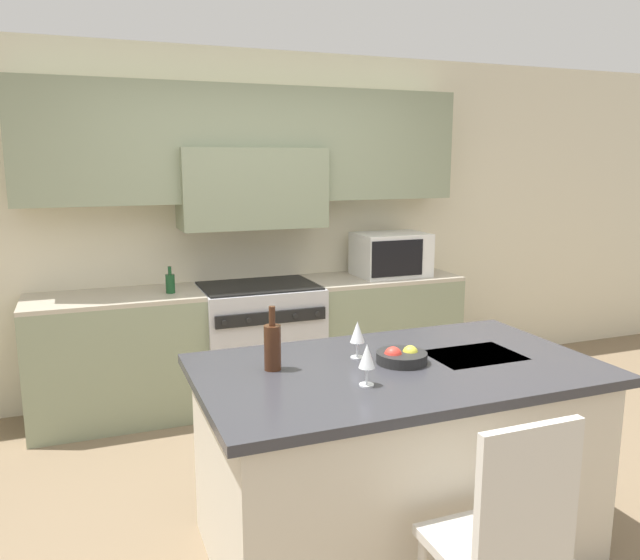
{
  "coord_description": "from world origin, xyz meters",
  "views": [
    {
      "loc": [
        -1.25,
        -2.86,
        1.86
      ],
      "look_at": [
        0.05,
        0.49,
        1.17
      ],
      "focal_mm": 35.0,
      "sensor_mm": 36.0,
      "label": 1
    }
  ],
  "objects_px": {
    "wine_glass_near": "(367,357)",
    "range_stove": "(260,343)",
    "microwave": "(391,254)",
    "fruit_bowl": "(401,357)",
    "oil_bottle_on_counter": "(170,283)",
    "wine_glass_far": "(357,333)",
    "wine_bottle": "(272,346)",
    "island_chair": "(506,536)"
  },
  "relations": [
    {
      "from": "wine_bottle",
      "to": "oil_bottle_on_counter",
      "type": "bearing_deg",
      "value": 96.13
    },
    {
      "from": "island_chair",
      "to": "wine_bottle",
      "type": "bearing_deg",
      "value": 117.89
    },
    {
      "from": "oil_bottle_on_counter",
      "to": "wine_glass_near",
      "type": "bearing_deg",
      "value": -76.91
    },
    {
      "from": "island_chair",
      "to": "wine_bottle",
      "type": "distance_m",
      "value": 1.24
    },
    {
      "from": "wine_bottle",
      "to": "wine_glass_far",
      "type": "xyz_separation_m",
      "value": [
        0.43,
        0.02,
        0.01
      ]
    },
    {
      "from": "microwave",
      "to": "oil_bottle_on_counter",
      "type": "xyz_separation_m",
      "value": [
        -1.8,
        -0.06,
        -0.1
      ]
    },
    {
      "from": "microwave",
      "to": "range_stove",
      "type": "bearing_deg",
      "value": -179.06
    },
    {
      "from": "range_stove",
      "to": "island_chair",
      "type": "height_order",
      "value": "island_chair"
    },
    {
      "from": "range_stove",
      "to": "wine_glass_far",
      "type": "xyz_separation_m",
      "value": [
        -0.03,
        -1.88,
        0.58
      ]
    },
    {
      "from": "island_chair",
      "to": "oil_bottle_on_counter",
      "type": "bearing_deg",
      "value": 104.36
    },
    {
      "from": "wine_bottle",
      "to": "wine_glass_near",
      "type": "xyz_separation_m",
      "value": [
        0.31,
        -0.34,
        0.01
      ]
    },
    {
      "from": "wine_glass_far",
      "to": "oil_bottle_on_counter",
      "type": "distance_m",
      "value": 1.95
    },
    {
      "from": "range_stove",
      "to": "oil_bottle_on_counter",
      "type": "distance_m",
      "value": 0.85
    },
    {
      "from": "island_chair",
      "to": "fruit_bowl",
      "type": "xyz_separation_m",
      "value": [
        0.06,
        0.89,
        0.38
      ]
    },
    {
      "from": "microwave",
      "to": "oil_bottle_on_counter",
      "type": "distance_m",
      "value": 1.81
    },
    {
      "from": "wine_glass_near",
      "to": "wine_glass_far",
      "type": "distance_m",
      "value": 0.38
    },
    {
      "from": "wine_glass_near",
      "to": "range_stove",
      "type": "bearing_deg",
      "value": 86.11
    },
    {
      "from": "range_stove",
      "to": "microwave",
      "type": "xyz_separation_m",
      "value": [
        1.14,
        0.02,
        0.63
      ]
    },
    {
      "from": "fruit_bowl",
      "to": "oil_bottle_on_counter",
      "type": "xyz_separation_m",
      "value": [
        -0.79,
        1.99,
        0.05
      ]
    },
    {
      "from": "oil_bottle_on_counter",
      "to": "wine_glass_far",
      "type": "bearing_deg",
      "value": -71.13
    },
    {
      "from": "island_chair",
      "to": "wine_glass_near",
      "type": "xyz_separation_m",
      "value": [
        -0.22,
        0.67,
        0.47
      ]
    },
    {
      "from": "oil_bottle_on_counter",
      "to": "wine_bottle",
      "type": "bearing_deg",
      "value": -83.87
    },
    {
      "from": "microwave",
      "to": "wine_bottle",
      "type": "relative_size",
      "value": 1.94
    },
    {
      "from": "microwave",
      "to": "wine_bottle",
      "type": "height_order",
      "value": "microwave"
    },
    {
      "from": "wine_bottle",
      "to": "oil_bottle_on_counter",
      "type": "relative_size",
      "value": 1.53
    },
    {
      "from": "range_stove",
      "to": "fruit_bowl",
      "type": "bearing_deg",
      "value": -86.34
    },
    {
      "from": "wine_bottle",
      "to": "wine_glass_far",
      "type": "relative_size",
      "value": 1.62
    },
    {
      "from": "wine_bottle",
      "to": "wine_glass_near",
      "type": "bearing_deg",
      "value": -47.48
    },
    {
      "from": "microwave",
      "to": "wine_bottle",
      "type": "distance_m",
      "value": 2.5
    },
    {
      "from": "range_stove",
      "to": "wine_glass_near",
      "type": "relative_size",
      "value": 5.04
    },
    {
      "from": "range_stove",
      "to": "wine_glass_near",
      "type": "height_order",
      "value": "wine_glass_near"
    },
    {
      "from": "range_stove",
      "to": "fruit_bowl",
      "type": "xyz_separation_m",
      "value": [
        0.13,
        -2.03,
        0.49
      ]
    },
    {
      "from": "wine_glass_far",
      "to": "wine_bottle",
      "type": "bearing_deg",
      "value": -177.84
    },
    {
      "from": "wine_glass_near",
      "to": "oil_bottle_on_counter",
      "type": "relative_size",
      "value": 0.94
    },
    {
      "from": "microwave",
      "to": "wine_glass_near",
      "type": "relative_size",
      "value": 3.14
    },
    {
      "from": "microwave",
      "to": "wine_glass_far",
      "type": "xyz_separation_m",
      "value": [
        -1.17,
        -1.9,
        -0.05
      ]
    },
    {
      "from": "range_stove",
      "to": "island_chair",
      "type": "distance_m",
      "value": 2.92
    },
    {
      "from": "wine_glass_far",
      "to": "oil_bottle_on_counter",
      "type": "xyz_separation_m",
      "value": [
        -0.63,
        1.85,
        -0.05
      ]
    },
    {
      "from": "wine_bottle",
      "to": "wine_glass_near",
      "type": "distance_m",
      "value": 0.46
    },
    {
      "from": "fruit_bowl",
      "to": "oil_bottle_on_counter",
      "type": "relative_size",
      "value": 1.24
    },
    {
      "from": "range_stove",
      "to": "wine_glass_near",
      "type": "xyz_separation_m",
      "value": [
        -0.15,
        -2.24,
        0.58
      ]
    },
    {
      "from": "microwave",
      "to": "fruit_bowl",
      "type": "height_order",
      "value": "microwave"
    }
  ]
}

